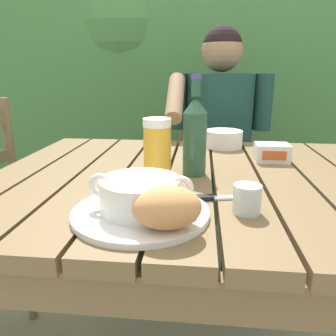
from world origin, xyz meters
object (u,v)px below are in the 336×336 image
Objects in this scene: beer_bottle at (195,134)px; table_knife at (212,198)px; bread_roll at (167,207)px; chair_near_diner at (215,171)px; soup_bowl at (140,193)px; serving_plate at (141,212)px; butter_tub at (272,153)px; diner_bowl at (224,139)px; beer_glass at (157,151)px; person_eating at (218,138)px; water_glass_small at (247,199)px.

beer_bottle is 1.79× the size of table_knife.
beer_bottle reaches higher than bread_roll.
chair_near_diner is 4.87× the size of soup_bowl.
butter_tub reaches higher than serving_plate.
chair_near_diner is at bearing 80.23° from serving_plate.
table_knife is at bearing -96.11° from diner_bowl.
serving_plate is 0.22m from beer_glass.
butter_tub is 0.69× the size of table_knife.
beer_bottle is at bearing 83.78° from bread_roll.
butter_tub is (0.34, 0.44, -0.02)m from soup_bowl.
person_eating is 5.86× the size of soup_bowl.
table_knife is at bearing 136.30° from water_glass_small.
beer_glass is (-0.20, -0.96, 0.34)m from chair_near_diner.
bread_roll is at bearing -97.55° from person_eating.
table_knife is (-0.05, -0.88, 0.04)m from person_eating.
bread_roll reaches higher than water_glass_small.
diner_bowl is at bearing -90.00° from chair_near_diner.
water_glass_small is at bearing -40.52° from beer_glass.
bread_roll is at bearing -49.40° from soup_bowl.
soup_bowl is at bearing -109.22° from beer_bottle.
butter_tub is (0.34, 0.44, 0.02)m from serving_plate.
butter_tub is at bearing 52.37° from serving_plate.
beer_bottle is 0.30m from butter_tub.
person_eating reaches higher than bread_roll.
soup_bowl is at bearing 82.87° from serving_plate.
person_eating reaches higher than butter_tub.
soup_bowl is 0.56m from butter_tub.
beer_glass reaches higher than water_glass_small.
beer_bottle reaches higher than table_knife.
bread_roll is at bearing -116.55° from table_knife.
water_glass_small reaches higher than butter_tub.
person_eating reaches higher than beer_bottle.
beer_bottle is at bearing -96.60° from chair_near_diner.
beer_glass is 0.61× the size of beer_bottle.
diner_bowl is at bearing 83.89° from table_knife.
diner_bowl is (0.20, 0.63, -0.01)m from soup_bowl.
person_eating is 0.99m from serving_plate.
bread_roll is 0.18m from water_glass_small.
soup_bowl reaches higher than diner_bowl.
butter_tub is at bearing 61.29° from bread_roll.
bread_roll is at bearing -78.98° from beer_glass.
serving_plate is at bearing -101.55° from person_eating.
soup_bowl is at bearing -171.21° from water_glass_small.
bread_roll is 0.52× the size of beer_bottle.
beer_bottle is 2.60× the size of butter_tub.
chair_near_diner reaches higher than bread_roll.
bread_roll reaches higher than soup_bowl.
water_glass_small reaches higher than serving_plate.
chair_near_diner is 7.33× the size of bread_roll.
beer_bottle is 0.37m from diner_bowl.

